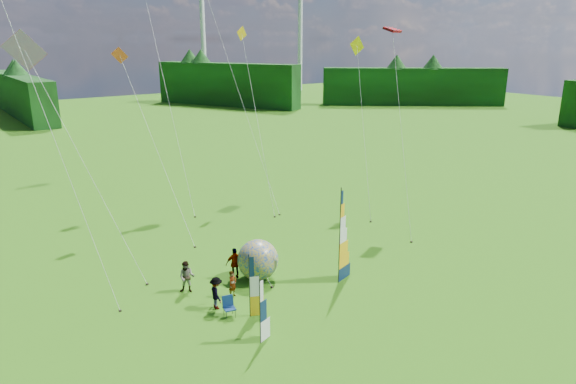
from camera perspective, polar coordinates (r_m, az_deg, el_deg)
ground at (r=27.69m, az=6.75°, el=-12.56°), size 220.00×220.00×0.00m
treeline_ring at (r=25.98m, az=7.05°, el=-4.83°), size 210.00×210.00×8.00m
turbine_left at (r=142.04m, az=1.36°, el=17.26°), size 8.00×1.20×30.00m
turbine_right at (r=134.48m, az=-9.43°, el=17.09°), size 8.00×1.20×30.00m
feather_banner_main at (r=29.00m, az=5.76°, el=-5.12°), size 1.44×0.53×5.50m
side_banner_left at (r=25.98m, az=-4.30°, el=-10.50°), size 0.87×0.47×3.25m
side_banner_far at (r=23.87m, az=-3.13°, el=-13.29°), size 0.91×0.39×3.12m
bol_inflatable at (r=29.98m, az=-3.37°, el=-7.53°), size 2.78×2.78×2.39m
spectator_a at (r=28.33m, az=-6.19°, el=-10.12°), size 0.63×0.52×1.50m
spectator_b at (r=29.09m, az=-11.18°, el=-9.25°), size 0.96×0.90×1.82m
spectator_c at (r=27.23m, az=-7.97°, el=-11.06°), size 0.62×1.19×1.74m
spectator_d at (r=30.29m, az=-5.89°, el=-7.88°), size 1.18×0.76×1.87m
camp_chair at (r=26.56m, az=-6.53°, el=-12.59°), size 0.73×0.73×1.07m
kite_whale at (r=43.54m, az=-5.46°, el=11.72°), size 3.43×14.29×19.55m
kite_rainbow_delta at (r=30.96m, az=-21.67°, el=4.17°), size 7.55×10.60×14.80m
kite_parafoil at (r=37.99m, az=12.59°, el=8.04°), size 10.12×11.99×16.06m
small_kite_red at (r=37.11m, az=-14.54°, el=5.57°), size 3.75×11.20×13.33m
small_kite_orange at (r=42.36m, az=-3.41°, el=8.48°), size 7.17×10.71×14.93m
small_kite_yellow at (r=41.73m, az=8.44°, el=7.75°), size 7.04×9.39×14.27m
small_kite_pink at (r=27.59m, az=-24.30°, el=5.54°), size 6.21×8.21×17.68m
small_kite_green at (r=44.39m, az=-13.48°, el=11.87°), size 8.83×14.10×20.21m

